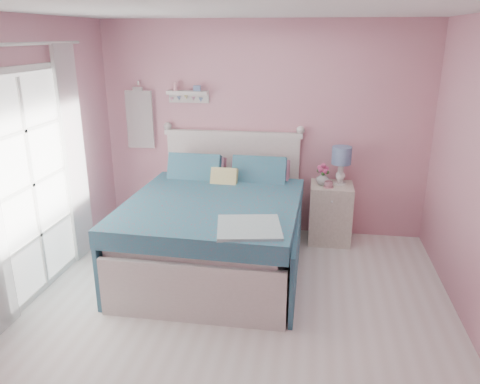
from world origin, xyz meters
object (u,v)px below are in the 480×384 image
(vase, at_px, (323,178))
(nightstand, at_px, (330,213))
(bed, at_px, (216,229))
(teacup, at_px, (329,184))
(table_lamp, at_px, (341,158))

(vase, bearing_deg, nightstand, 4.12)
(bed, bearing_deg, nightstand, 36.27)
(bed, xyz_separation_m, teacup, (1.19, 0.74, 0.34))
(table_lamp, bearing_deg, vase, -165.75)
(vase, height_order, teacup, vase)
(bed, xyz_separation_m, nightstand, (1.23, 0.85, -0.06))
(bed, distance_m, table_lamp, 1.71)
(table_lamp, bearing_deg, nightstand, -154.02)
(table_lamp, distance_m, vase, 0.32)
(table_lamp, distance_m, teacup, 0.35)
(nightstand, relative_size, table_lamp, 1.58)
(bed, xyz_separation_m, table_lamp, (1.32, 0.89, 0.62))
(table_lamp, xyz_separation_m, teacup, (-0.14, -0.15, -0.28))
(bed, bearing_deg, teacup, 33.65)
(nightstand, xyz_separation_m, vase, (-0.12, -0.01, 0.44))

